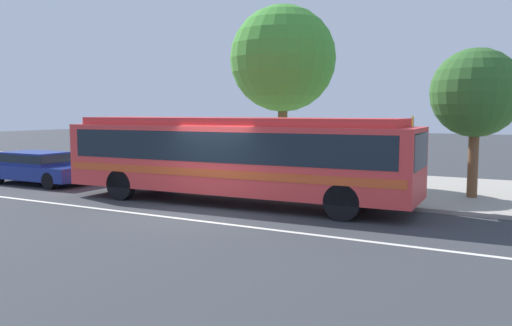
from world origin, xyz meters
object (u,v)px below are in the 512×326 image
at_px(bus_stop_sign, 412,148).
at_px(transit_bus, 234,154).
at_px(sedan_behind_bus, 37,166).
at_px(street_tree_mid_block, 476,93).
at_px(street_tree_near_stop, 283,59).
at_px(pedestrian_waiting_near_sign, 195,158).

bearing_deg(bus_stop_sign, transit_bus, -160.31).
xyz_separation_m(sedan_behind_bus, street_tree_mid_block, (15.70, 4.16, 2.75)).
bearing_deg(transit_bus, street_tree_mid_block, 32.47).
relative_size(bus_stop_sign, street_tree_near_stop, 0.39).
bearing_deg(transit_bus, sedan_behind_bus, -179.92).
relative_size(transit_bus, street_tree_near_stop, 1.66).
xyz_separation_m(bus_stop_sign, street_tree_near_stop, (-5.68, 2.90, 3.11)).
distance_m(transit_bus, pedestrian_waiting_near_sign, 4.70).
relative_size(sedan_behind_bus, pedestrian_waiting_near_sign, 2.74).
height_order(street_tree_near_stop, street_tree_mid_block, street_tree_near_stop).
distance_m(pedestrian_waiting_near_sign, street_tree_mid_block, 10.50).
height_order(pedestrian_waiting_near_sign, bus_stop_sign, bus_stop_sign).
xyz_separation_m(pedestrian_waiting_near_sign, street_tree_near_stop, (3.01, 1.76, 3.86)).
xyz_separation_m(sedan_behind_bus, pedestrian_waiting_near_sign, (5.55, 2.96, 0.35)).
height_order(pedestrian_waiting_near_sign, street_tree_near_stop, street_tree_near_stop).
distance_m(transit_bus, sedan_behind_bus, 9.22).
relative_size(pedestrian_waiting_near_sign, bus_stop_sign, 0.62).
bearing_deg(street_tree_mid_block, transit_bus, -147.53).
bearing_deg(sedan_behind_bus, pedestrian_waiting_near_sign, 28.07).
xyz_separation_m(bus_stop_sign, street_tree_mid_block, (1.45, 2.34, 1.66)).
distance_m(pedestrian_waiting_near_sign, street_tree_near_stop, 5.20).
bearing_deg(street_tree_near_stop, transit_bus, -82.60).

